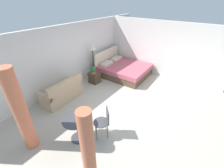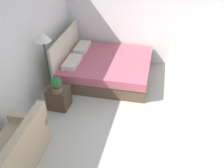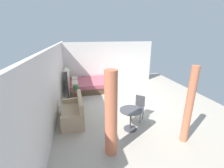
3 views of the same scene
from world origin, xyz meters
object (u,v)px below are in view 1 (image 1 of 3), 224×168
Objects in this scene: couch at (63,93)px; nightstand at (94,77)px; bed at (123,69)px; cafe_chair_near_window at (104,120)px; potted_plant at (93,70)px; floor_lamp at (92,50)px; balcony_table at (77,125)px.

couch reaches higher than nightstand.
bed is 2.50× the size of cafe_chair_near_window.
potted_plant reaches higher than nightstand.
couch is at bearing -171.69° from floor_lamp.
floor_lamp is 2.18× the size of balcony_table.
floor_lamp reaches higher than bed.
cafe_chair_near_window is (-3.58, -1.64, 0.27)m from bed.
bed reaches higher than nightstand.
floor_lamp reaches higher than nightstand.
bed is 3.10× the size of balcony_table.
floor_lamp is 3.83m from balcony_table.
couch is 1.73× the size of cafe_chair_near_window.
bed is at bearing -43.25° from floor_lamp.
balcony_table is 0.81× the size of cafe_chair_near_window.
cafe_chair_near_window is (-2.04, -2.26, -0.11)m from potted_plant.
couch is 2.08m from balcony_table.
cafe_chair_near_window reaches higher than nightstand.
floor_lamp is (2.10, 0.31, 1.08)m from couch.
couch is at bearing 80.36° from cafe_chair_near_window.
balcony_table is (-2.58, -1.75, -0.16)m from potted_plant.
nightstand is at bearing -135.16° from floor_lamp.
couch is (-3.18, 0.71, 0.02)m from bed.
floor_lamp reaches higher than cafe_chair_near_window.
couch is 4.53× the size of potted_plant.
nightstand is at bearing 21.17° from potted_plant.
cafe_chair_near_window reaches higher than balcony_table.
floor_lamp is 1.76× the size of cafe_chair_near_window.
nightstand is at bearing 33.79° from balcony_table.
bed is 6.54× the size of potted_plant.
couch is 0.98× the size of floor_lamp.
bed is 1.70m from potted_plant.
nightstand is at bearing -1.73° from couch.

